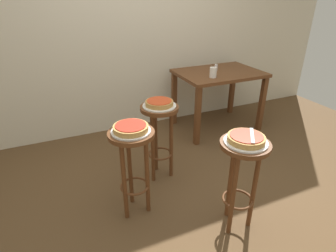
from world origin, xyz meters
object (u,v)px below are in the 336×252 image
object	(u,v)px
pizza_middle	(131,128)
condiment_shaker	(216,67)
stool_foreground	(242,168)
pizza_leftside	(159,103)
pizza_server_knife	(252,135)
stool_middle	(133,156)
cup_near_edge	(213,72)
serving_plate_middle	(131,131)
dining_table	(219,80)
pizza_foreground	(246,138)
serving_plate_foreground	(246,142)
stool_leftside	(160,127)
serving_plate_leftside	(159,106)

from	to	relation	value
pizza_middle	condiment_shaker	distance (m)	1.91
stool_foreground	pizza_leftside	xyz separation A→B (m)	(-0.30, 0.86, 0.25)
condiment_shaker	pizza_server_knife	world-z (taller)	condiment_shaker
stool_middle	pizza_server_knife	bearing A→B (deg)	-35.27
pizza_leftside	cup_near_edge	size ratio (longest dim) A/B	2.12
stool_foreground	serving_plate_middle	world-z (taller)	serving_plate_middle
dining_table	condiment_shaker	xyz separation A→B (m)	(-0.01, 0.07, 0.16)
condiment_shaker	dining_table	bearing A→B (deg)	-83.73
pizza_foreground	pizza_middle	world-z (taller)	same
stool_middle	dining_table	bearing A→B (deg)	36.36
serving_plate_middle	pizza_middle	distance (m)	0.03
serving_plate_foreground	pizza_middle	size ratio (longest dim) A/B	1.16
serving_plate_foreground	cup_near_edge	world-z (taller)	cup_near_edge
stool_leftside	pizza_middle	bearing A→B (deg)	-135.52
pizza_foreground	pizza_leftside	bearing A→B (deg)	108.96
serving_plate_leftside	stool_foreground	bearing A→B (deg)	-71.04
serving_plate_middle	serving_plate_leftside	world-z (taller)	same
pizza_server_knife	serving_plate_foreground	bearing A→B (deg)	92.86
pizza_leftside	serving_plate_foreground	bearing A→B (deg)	-71.04
stool_leftside	condiment_shaker	world-z (taller)	condiment_shaker
pizza_leftside	pizza_foreground	bearing A→B (deg)	-71.04
stool_foreground	pizza_foreground	xyz separation A→B (m)	(-0.00, 0.00, 0.25)
stool_middle	pizza_server_knife	size ratio (longest dim) A/B	3.44
stool_middle	pizza_leftside	xyz separation A→B (m)	(0.38, 0.38, 0.25)
pizza_foreground	condiment_shaker	distance (m)	1.86
stool_middle	dining_table	distance (m)	1.88
condiment_shaker	pizza_foreground	bearing A→B (deg)	-116.35
stool_middle	condiment_shaker	world-z (taller)	condiment_shaker
pizza_middle	serving_plate_leftside	bearing A→B (deg)	44.48
pizza_middle	dining_table	xyz separation A→B (m)	(1.51, 1.11, -0.13)
serving_plate_leftside	dining_table	size ratio (longest dim) A/B	0.29
serving_plate_foreground	serving_plate_middle	xyz separation A→B (m)	(-0.68, 0.48, 0.00)
pizza_leftside	pizza_server_knife	bearing A→B (deg)	-69.71
dining_table	pizza_server_knife	world-z (taller)	pizza_server_knife
serving_plate_foreground	dining_table	xyz separation A→B (m)	(0.83, 1.59, -0.11)
cup_near_edge	pizza_server_knife	size ratio (longest dim) A/B	0.54
pizza_leftside	condiment_shaker	bearing A→B (deg)	35.71
stool_middle	pizza_middle	size ratio (longest dim) A/B	2.88
stool_foreground	pizza_foreground	distance (m)	0.25
pizza_middle	stool_middle	bearing A→B (deg)	-176.65
dining_table	serving_plate_foreground	bearing A→B (deg)	-117.55
serving_plate_leftside	pizza_leftside	distance (m)	0.03
pizza_foreground	dining_table	distance (m)	1.80
pizza_middle	dining_table	size ratio (longest dim) A/B	0.25
pizza_foreground	serving_plate_leftside	size ratio (longest dim) A/B	0.85
stool_foreground	cup_near_edge	size ratio (longest dim) A/B	6.34
pizza_middle	condiment_shaker	world-z (taller)	condiment_shaker
pizza_middle	dining_table	bearing A→B (deg)	36.36
stool_middle	cup_near_edge	size ratio (longest dim) A/B	6.34
serving_plate_middle	serving_plate_leftside	bearing A→B (deg)	44.48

